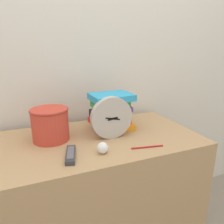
% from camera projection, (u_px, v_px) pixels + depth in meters
% --- Properties ---
extents(wall_back, '(6.00, 0.04, 2.40)m').
position_uv_depth(wall_back, '(72.00, 53.00, 1.33)').
color(wall_back, silver).
rests_on(wall_back, ground_plane).
extents(desk, '(1.13, 0.59, 0.78)m').
position_uv_depth(desk, '(93.00, 201.00, 1.25)').
color(desk, tan).
rests_on(desk, ground_plane).
extents(desk_clock, '(0.22, 0.04, 0.22)m').
position_uv_depth(desk_clock, '(112.00, 118.00, 1.11)').
color(desk_clock, '#B7B2A8').
rests_on(desk_clock, desk).
extents(book_stack, '(0.24, 0.22, 0.21)m').
position_uv_depth(book_stack, '(111.00, 111.00, 1.24)').
color(book_stack, orange).
rests_on(book_stack, desk).
extents(basket, '(0.19, 0.19, 0.17)m').
position_uv_depth(basket, '(50.00, 123.00, 1.10)').
color(basket, '#C63D2D').
rests_on(basket, desk).
extents(tv_remote, '(0.08, 0.16, 0.02)m').
position_uv_depth(tv_remote, '(71.00, 155.00, 0.95)').
color(tv_remote, '#333338').
rests_on(tv_remote, desk).
extents(crumpled_paper_ball, '(0.05, 0.05, 0.05)m').
position_uv_depth(crumpled_paper_ball, '(102.00, 148.00, 0.97)').
color(crumpled_paper_ball, white).
rests_on(crumpled_paper_ball, desk).
extents(pen, '(0.16, 0.04, 0.01)m').
position_uv_depth(pen, '(147.00, 147.00, 1.03)').
color(pen, '#B21E1E').
rests_on(pen, desk).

